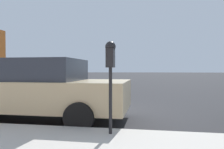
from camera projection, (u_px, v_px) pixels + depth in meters
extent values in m
plane|color=#2B2B2D|center=(94.00, 113.00, 6.60)|extent=(220.00, 220.00, 0.00)
cylinder|color=black|center=(110.00, 101.00, 3.90)|extent=(0.06, 0.06, 1.19)
cube|color=black|center=(110.00, 58.00, 3.88)|extent=(0.20, 0.14, 0.34)
sphere|color=black|center=(110.00, 47.00, 3.88)|extent=(0.19, 0.19, 0.19)
cube|color=#19389E|center=(111.00, 61.00, 3.99)|extent=(0.01, 0.11, 0.12)
cube|color=black|center=(111.00, 54.00, 3.99)|extent=(0.01, 0.10, 0.08)
cube|color=tan|center=(37.00, 94.00, 5.69)|extent=(1.95, 4.76, 0.71)
cube|color=#232833|center=(30.00, 70.00, 5.71)|extent=(1.71, 2.67, 0.55)
cylinder|color=black|center=(100.00, 103.00, 6.41)|extent=(0.22, 0.64, 0.64)
cylinder|color=black|center=(79.00, 118.00, 4.50)|extent=(0.22, 0.64, 0.64)
cylinder|color=black|center=(9.00, 101.00, 6.91)|extent=(0.22, 0.64, 0.64)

